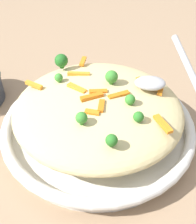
# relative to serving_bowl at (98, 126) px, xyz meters

# --- Properties ---
(ground_plane) EXTENTS (2.40, 2.40, 0.00)m
(ground_plane) POSITION_rel_serving_bowl_xyz_m (0.00, 0.00, -0.02)
(ground_plane) COLOR #9E7F60
(serving_bowl) EXTENTS (0.37, 0.37, 0.04)m
(serving_bowl) POSITION_rel_serving_bowl_xyz_m (0.00, 0.00, 0.00)
(serving_bowl) COLOR white
(serving_bowl) RESTS_ON ground_plane
(pasta_mound) EXTENTS (0.31, 0.30, 0.07)m
(pasta_mound) POSITION_rel_serving_bowl_xyz_m (0.00, 0.00, 0.04)
(pasta_mound) COLOR #DBC689
(pasta_mound) RESTS_ON serving_bowl
(carrot_piece_0) EXTENTS (0.03, 0.01, 0.01)m
(carrot_piece_0) POSITION_rel_serving_bowl_xyz_m (0.01, 0.05, 0.08)
(carrot_piece_0) COLOR orange
(carrot_piece_0) RESTS_ON pasta_mound
(carrot_piece_1) EXTENTS (0.04, 0.02, 0.01)m
(carrot_piece_1) POSITION_rel_serving_bowl_xyz_m (0.12, -0.03, 0.07)
(carrot_piece_1) COLOR orange
(carrot_piece_1) RESTS_ON pasta_mound
(carrot_piece_2) EXTENTS (0.03, 0.04, 0.01)m
(carrot_piece_2) POSITION_rel_serving_bowl_xyz_m (-0.08, -0.04, 0.07)
(carrot_piece_2) COLOR orange
(carrot_piece_2) RESTS_ON pasta_mound
(carrot_piece_3) EXTENTS (0.01, 0.03, 0.01)m
(carrot_piece_3) POSITION_rel_serving_bowl_xyz_m (0.04, -0.12, 0.07)
(carrot_piece_3) COLOR orange
(carrot_piece_3) RESTS_ON pasta_mound
(carrot_piece_4) EXTENTS (0.02, 0.03, 0.01)m
(carrot_piece_4) POSITION_rel_serving_bowl_xyz_m (-0.11, -0.03, 0.07)
(carrot_piece_4) COLOR orange
(carrot_piece_4) RESTS_ON pasta_mound
(carrot_piece_5) EXTENTS (0.04, 0.03, 0.01)m
(carrot_piece_5) POSITION_rel_serving_bowl_xyz_m (0.04, -0.02, 0.08)
(carrot_piece_5) COLOR orange
(carrot_piece_5) RESTS_ON pasta_mound
(carrot_piece_6) EXTENTS (0.04, 0.03, 0.01)m
(carrot_piece_6) POSITION_rel_serving_bowl_xyz_m (-0.04, 0.00, 0.08)
(carrot_piece_6) COLOR orange
(carrot_piece_6) RESTS_ON pasta_mound
(carrot_piece_7) EXTENTS (0.01, 0.03, 0.01)m
(carrot_piece_7) POSITION_rel_serving_bowl_xyz_m (-0.01, 0.03, 0.08)
(carrot_piece_7) COLOR orange
(carrot_piece_7) RESTS_ON pasta_mound
(carrot_piece_8) EXTENTS (0.04, 0.01, 0.01)m
(carrot_piece_8) POSITION_rel_serving_bowl_xyz_m (0.04, -0.07, 0.07)
(carrot_piece_8) COLOR orange
(carrot_piece_8) RESTS_ON pasta_mound
(carrot_piece_9) EXTENTS (0.04, 0.03, 0.01)m
(carrot_piece_9) POSITION_rel_serving_bowl_xyz_m (0.01, 0.01, 0.08)
(carrot_piece_9) COLOR orange
(carrot_piece_9) RESTS_ON pasta_mound
(carrot_piece_10) EXTENTS (0.03, 0.01, 0.01)m
(carrot_piece_10) POSITION_rel_serving_bowl_xyz_m (0.00, -0.01, 0.08)
(carrot_piece_10) COLOR orange
(carrot_piece_10) RESTS_ON pasta_mound
(carrot_piece_11) EXTENTS (0.03, 0.04, 0.01)m
(carrot_piece_11) POSITION_rel_serving_bowl_xyz_m (-0.11, 0.06, 0.07)
(carrot_piece_11) COLOR orange
(carrot_piece_11) RESTS_ON pasta_mound
(broccoli_floret_0) EXTENTS (0.02, 0.02, 0.02)m
(broccoli_floret_0) POSITION_rel_serving_bowl_xyz_m (0.08, -0.04, 0.08)
(broccoli_floret_0) COLOR #377928
(broccoli_floret_0) RESTS_ON pasta_mound
(broccoli_floret_1) EXTENTS (0.02, 0.02, 0.02)m
(broccoli_floret_1) POSITION_rel_serving_bowl_xyz_m (0.02, 0.07, 0.09)
(broccoli_floret_1) COLOR #377928
(broccoli_floret_1) RESTS_ON pasta_mound
(broccoli_floret_2) EXTENTS (0.02, 0.02, 0.03)m
(broccoli_floret_2) POSITION_rel_serving_bowl_xyz_m (-0.02, -0.04, 0.09)
(broccoli_floret_2) COLOR #377928
(broccoli_floret_2) RESTS_ON pasta_mound
(broccoli_floret_3) EXTENTS (0.02, 0.02, 0.02)m
(broccoli_floret_3) POSITION_rel_serving_bowl_xyz_m (-0.05, 0.02, 0.08)
(broccoli_floret_3) COLOR #377928
(broccoli_floret_3) RESTS_ON pasta_mound
(broccoli_floret_4) EXTENTS (0.02, 0.02, 0.02)m
(broccoli_floret_4) POSITION_rel_serving_bowl_xyz_m (-0.07, 0.06, 0.08)
(broccoli_floret_4) COLOR #296820
(broccoli_floret_4) RESTS_ON pasta_mound
(broccoli_floret_5) EXTENTS (0.02, 0.02, 0.02)m
(broccoli_floret_5) POSITION_rel_serving_bowl_xyz_m (-0.02, 0.11, 0.08)
(broccoli_floret_5) COLOR #296820
(broccoli_floret_5) RESTS_ON pasta_mound
(broccoli_floret_6) EXTENTS (0.03, 0.03, 0.03)m
(broccoli_floret_6) POSITION_rel_serving_bowl_xyz_m (0.08, -0.10, 0.09)
(broccoli_floret_6) COLOR #205B1C
(broccoli_floret_6) RESTS_ON pasta_mound
(serving_spoon) EXTENTS (0.12, 0.14, 0.06)m
(serving_spoon) POSITION_rel_serving_bowl_xyz_m (-0.12, -0.03, 0.09)
(serving_spoon) COLOR #B7B7BC
(serving_spoon) RESTS_ON pasta_mound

